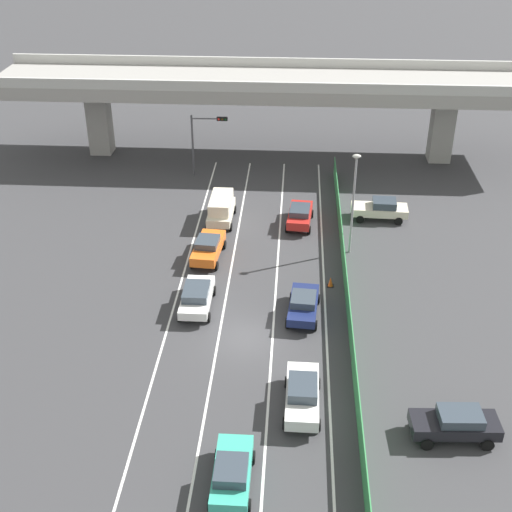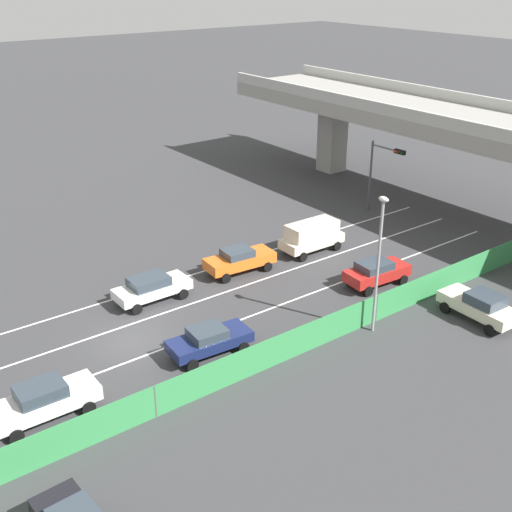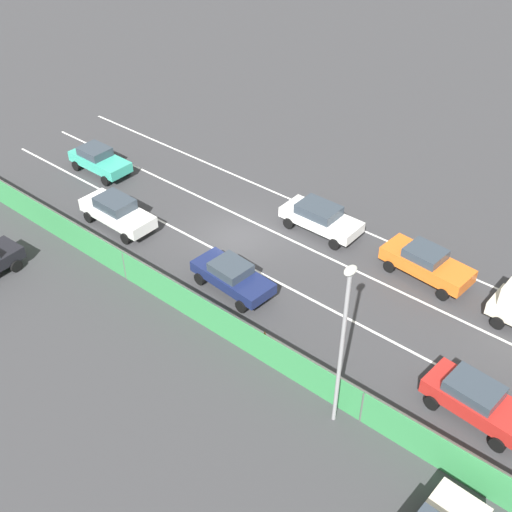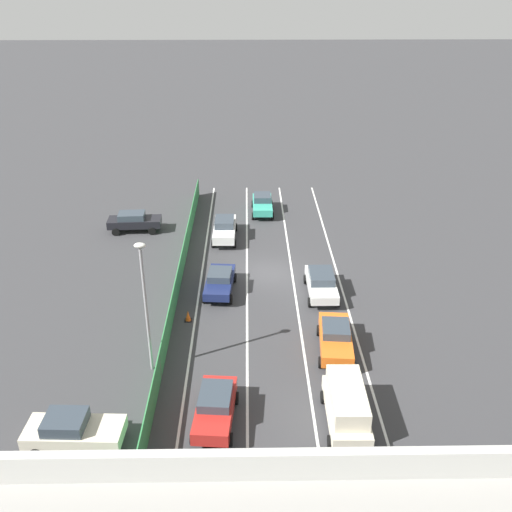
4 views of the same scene
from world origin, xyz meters
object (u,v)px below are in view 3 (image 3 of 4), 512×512
object	(u,v)px
street_lamp	(343,335)
traffic_cone	(265,337)
car_taxi_teal	(99,160)
car_sedan_navy	(232,275)
car_sedan_white	(320,217)
car_sedan_red	(477,399)
car_hatchback_white	(117,211)
car_taxi_orange	(426,263)

from	to	relation	value
street_lamp	traffic_cone	bearing A→B (deg)	-107.93
car_taxi_teal	street_lamp	bearing A→B (deg)	73.43
car_taxi_teal	traffic_cone	bearing A→B (deg)	73.81
car_taxi_teal	car_sedan_navy	bearing A→B (deg)	76.96
car_taxi_teal	car_sedan_white	xyz separation A→B (m)	(-3.62, 14.50, 0.00)
car_taxi_teal	car_sedan_red	world-z (taller)	car_taxi_teal
car_sedan_navy	car_taxi_teal	world-z (taller)	car_taxi_teal
car_sedan_white	car_hatchback_white	world-z (taller)	car_hatchback_white
car_sedan_navy	car_hatchback_white	distance (m)	8.60
street_lamp	car_taxi_teal	bearing A→B (deg)	-106.57
car_sedan_navy	car_sedan_white	bearing A→B (deg)	176.47
car_sedan_white	car_hatchback_white	size ratio (longest dim) A/B	0.96
traffic_cone	car_taxi_orange	bearing A→B (deg)	159.45
street_lamp	car_sedan_red	bearing A→B (deg)	131.77
car_taxi_orange	car_sedan_navy	size ratio (longest dim) A/B	1.06
car_taxi_teal	street_lamp	world-z (taller)	street_lamp
car_taxi_orange	car_taxi_teal	xyz separation A→B (m)	(3.67, -20.95, -0.01)
car_taxi_orange	car_sedan_red	world-z (taller)	car_taxi_orange
car_sedan_navy	traffic_cone	distance (m)	4.06
car_sedan_navy	street_lamp	bearing A→B (deg)	67.80
car_sedan_red	car_hatchback_white	size ratio (longest dim) A/B	0.92
car_sedan_navy	traffic_cone	world-z (taller)	car_sedan_navy
car_taxi_orange	car_sedan_navy	bearing A→B (deg)	-44.74
car_taxi_orange	car_hatchback_white	size ratio (longest dim) A/B	1.00
car_sedan_red	traffic_cone	distance (m)	9.28
car_sedan_red	car_sedan_white	world-z (taller)	car_sedan_red
car_sedan_red	car_sedan_navy	bearing A→B (deg)	-88.64
car_taxi_orange	car_hatchback_white	world-z (taller)	car_hatchback_white
car_sedan_white	car_hatchback_white	bearing A→B (deg)	-52.84
car_sedan_navy	car_hatchback_white	bearing A→B (deg)	-90.29
car_sedan_red	car_hatchback_white	xyz separation A→B (m)	(0.26, -21.17, 0.03)
traffic_cone	car_hatchback_white	bearing A→B (deg)	-98.92
car_sedan_red	traffic_cone	xyz separation A→B (m)	(2.16, -9.01, -0.59)
car_sedan_navy	traffic_cone	bearing A→B (deg)	62.43
car_hatchback_white	car_sedan_white	bearing A→B (deg)	127.16
car_sedan_white	street_lamp	bearing A→B (deg)	37.74
traffic_cone	car_sedan_white	bearing A→B (deg)	-160.21
car_sedan_navy	car_sedan_red	bearing A→B (deg)	91.36
car_taxi_orange	car_sedan_white	bearing A→B (deg)	-89.52
car_sedan_red	car_hatchback_white	distance (m)	21.17
car_hatchback_white	traffic_cone	size ratio (longest dim) A/B	6.72
car_hatchback_white	car_taxi_orange	bearing A→B (deg)	114.01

